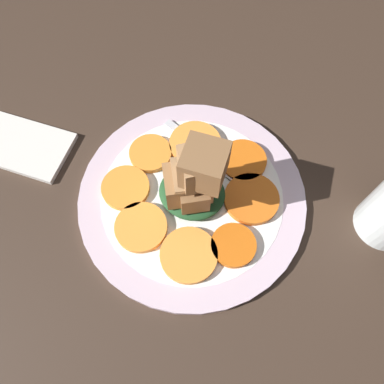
{
  "coord_description": "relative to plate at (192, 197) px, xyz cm",
  "views": [
    {
      "loc": [
        -6.63,
        19.78,
        48.08
      ],
      "look_at": [
        0.0,
        0.0,
        4.1
      ],
      "focal_mm": 35.0,
      "sensor_mm": 36.0,
      "label": 1
    }
  ],
  "objects": [
    {
      "name": "napkin",
      "position": [
        25.89,
        0.08,
        -0.12
      ],
      "size": [
        13.85,
        8.31,
        0.8
      ],
      "color": "silver",
      "rests_on": "table_slab"
    },
    {
      "name": "carrot_slice_3",
      "position": [
        4.64,
        6.44,
        1.0
      ],
      "size": [
        6.68,
        6.68,
        0.84
      ],
      "primitive_type": "cylinder",
      "color": "orange",
      "rests_on": "plate"
    },
    {
      "name": "carrot_slice_5",
      "position": [
        -7.09,
        5.02,
        1.0
      ],
      "size": [
        5.66,
        5.66,
        0.84
      ],
      "primitive_type": "cylinder",
      "color": "#D45F12",
      "rests_on": "plate"
    },
    {
      "name": "center_pile",
      "position": [
        -0.28,
        0.1,
        5.49
      ],
      "size": [
        8.74,
        7.86,
        11.37
      ],
      "color": "#1E4723",
      "rests_on": "plate"
    },
    {
      "name": "carrot_slice_1",
      "position": [
        7.45,
        -4.08,
        1.0
      ],
      "size": [
        5.89,
        5.89,
        0.84
      ],
      "primitive_type": "cylinder",
      "color": "orange",
      "rests_on": "plate"
    },
    {
      "name": "plate",
      "position": [
        0.0,
        0.0,
        0.0
      ],
      "size": [
        30.28,
        30.28,
        1.05
      ],
      "color": "silver",
      "rests_on": "table_slab"
    },
    {
      "name": "carrot_slice_2",
      "position": [
        8.65,
        1.94,
        1.0
      ],
      "size": [
        6.39,
        6.39,
        0.84
      ],
      "primitive_type": "cylinder",
      "color": "orange",
      "rests_on": "plate"
    },
    {
      "name": "fork",
      "position": [
        -1.23,
        -6.21,
        0.78
      ],
      "size": [
        16.66,
        8.54,
        0.4
      ],
      "rotation": [
        0.0,
        0.0,
        -0.41
      ],
      "color": "silver",
      "rests_on": "plate"
    },
    {
      "name": "carrot_slice_4",
      "position": [
        -2.25,
        7.95,
        1.0
      ],
      "size": [
        7.12,
        7.12,
        0.84
      ],
      "primitive_type": "cylinder",
      "color": "orange",
      "rests_on": "plate"
    },
    {
      "name": "carrot_slice_0",
      "position": [
        2.02,
        -7.5,
        1.0
      ],
      "size": [
        7.34,
        7.34,
        0.84
      ],
      "primitive_type": "cylinder",
      "color": "orange",
      "rests_on": "plate"
    },
    {
      "name": "carrot_slice_6",
      "position": [
        -7.61,
        -1.81,
        1.0
      ],
      "size": [
        7.24,
        7.24,
        0.84
      ],
      "primitive_type": "cylinder",
      "color": "orange",
      "rests_on": "plate"
    },
    {
      "name": "table_slab",
      "position": [
        0.0,
        0.0,
        -1.52
      ],
      "size": [
        120.0,
        120.0,
        2.0
      ],
      "primitive_type": "cube",
      "color": "#38281E",
      "rests_on": "ground"
    },
    {
      "name": "carrot_slice_7",
      "position": [
        -5.05,
        -7.04,
        1.0
      ],
      "size": [
        6.44,
        6.44,
        0.84
      ],
      "primitive_type": "cylinder",
      "color": "#D66114",
      "rests_on": "plate"
    }
  ]
}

